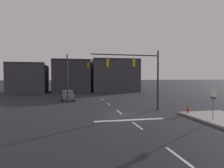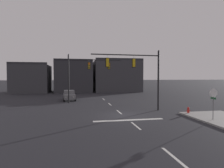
{
  "view_description": "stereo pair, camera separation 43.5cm",
  "coord_description": "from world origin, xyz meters",
  "px_view_note": "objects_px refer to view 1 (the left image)",
  "views": [
    {
      "loc": [
        -5.02,
        -18.34,
        3.87
      ],
      "look_at": [
        -0.76,
        2.14,
        3.07
      ],
      "focal_mm": 30.87,
      "sensor_mm": 36.0,
      "label": 1
    },
    {
      "loc": [
        -4.6,
        -18.43,
        3.87
      ],
      "look_at": [
        -0.76,
        2.14,
        3.07
      ],
      "focal_mm": 30.87,
      "sensor_mm": 36.0,
      "label": 2
    }
  ],
  "objects_px": {
    "signal_mast_near_side": "(139,70)",
    "car_lot_nearside": "(68,95)",
    "stop_sign": "(213,96)",
    "fire_hydrant": "(188,111)",
    "signal_mast_far_side": "(83,71)"
  },
  "relations": [
    {
      "from": "signal_mast_near_side",
      "to": "car_lot_nearside",
      "type": "xyz_separation_m",
      "value": [
        -8.15,
        11.42,
        -3.79
      ]
    },
    {
      "from": "car_lot_nearside",
      "to": "stop_sign",
      "type": "bearing_deg",
      "value": -53.71
    },
    {
      "from": "stop_sign",
      "to": "fire_hydrant",
      "type": "bearing_deg",
      "value": 95.92
    },
    {
      "from": "car_lot_nearside",
      "to": "fire_hydrant",
      "type": "bearing_deg",
      "value": -48.77
    },
    {
      "from": "signal_mast_near_side",
      "to": "fire_hydrant",
      "type": "relative_size",
      "value": 10.47
    },
    {
      "from": "signal_mast_near_side",
      "to": "signal_mast_far_side",
      "type": "xyz_separation_m",
      "value": [
        -5.87,
        8.05,
        0.09
      ]
    },
    {
      "from": "signal_mast_far_side",
      "to": "car_lot_nearside",
      "type": "distance_m",
      "value": 5.62
    },
    {
      "from": "fire_hydrant",
      "to": "stop_sign",
      "type": "bearing_deg",
      "value": -84.08
    },
    {
      "from": "signal_mast_far_side",
      "to": "stop_sign",
      "type": "height_order",
      "value": "signal_mast_far_side"
    },
    {
      "from": "signal_mast_near_side",
      "to": "stop_sign",
      "type": "xyz_separation_m",
      "value": [
        4.64,
        -6.0,
        -2.51
      ]
    },
    {
      "from": "signal_mast_far_side",
      "to": "stop_sign",
      "type": "xyz_separation_m",
      "value": [
        10.51,
        -14.05,
        -2.6
      ]
    },
    {
      "from": "signal_mast_near_side",
      "to": "car_lot_nearside",
      "type": "distance_m",
      "value": 14.53
    },
    {
      "from": "signal_mast_near_side",
      "to": "car_lot_nearside",
      "type": "relative_size",
      "value": 1.73
    },
    {
      "from": "signal_mast_far_side",
      "to": "signal_mast_near_side",
      "type": "bearing_deg",
      "value": -53.88
    },
    {
      "from": "signal_mast_near_side",
      "to": "fire_hydrant",
      "type": "distance_m",
      "value": 6.71
    }
  ]
}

